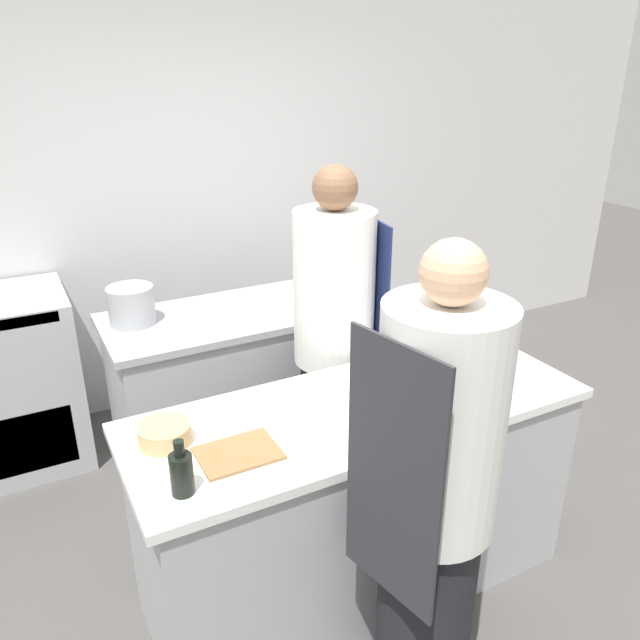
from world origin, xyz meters
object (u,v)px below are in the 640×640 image
at_px(bottle_wine, 361,383).
at_px(bottle_water, 181,473).
at_px(chef_at_stove, 334,346).
at_px(bottle_cooking_oil, 359,357).
at_px(bottle_olive_oil, 429,356).
at_px(stockpot, 131,305).
at_px(bottle_sauce, 381,408).
at_px(bowl_mixing_large, 165,434).
at_px(bottle_vinegar, 502,383).
at_px(cup, 401,395).
at_px(bowl_prep_small, 484,372).
at_px(chef_at_prep_near, 433,504).

relative_size(bottle_wine, bottle_water, 1.55).
height_order(chef_at_stove, bottle_cooking_oil, chef_at_stove).
bearing_deg(chef_at_stove, bottle_olive_oil, 26.97).
bearing_deg(stockpot, bottle_water, -96.53).
height_order(bottle_cooking_oil, bottle_sauce, bottle_sauce).
xyz_separation_m(bottle_olive_oil, bottle_sauce, (-0.43, -0.28, 0.01)).
height_order(bottle_olive_oil, bottle_sauce, bottle_sauce).
bearing_deg(bowl_mixing_large, stockpot, 82.97).
distance_m(bottle_vinegar, bottle_cooking_oil, 0.62).
xyz_separation_m(chef_at_stove, stockpot, (-0.84, 0.70, 0.13)).
height_order(bottle_olive_oil, bottle_wine, bottle_wine).
xyz_separation_m(bottle_olive_oil, cup, (-0.23, -0.13, -0.07)).
relative_size(bottle_vinegar, bowl_mixing_large, 1.26).
xyz_separation_m(bottle_olive_oil, bottle_vinegar, (0.13, -0.32, -0.01)).
distance_m(bowl_prep_small, cup, 0.45).
bearing_deg(bottle_wine, bowl_mixing_large, 169.69).
bearing_deg(chef_at_stove, bowl_mixing_large, -54.39).
height_order(chef_at_prep_near, chef_at_stove, chef_at_stove).
relative_size(chef_at_stove, bottle_cooking_oil, 8.20).
relative_size(chef_at_prep_near, chef_at_stove, 0.99).
distance_m(bottle_cooking_oil, bowl_mixing_large, 0.92).
xyz_separation_m(bottle_wine, bottle_water, (-0.78, -0.17, -0.04)).
relative_size(bowl_prep_small, cup, 1.79).
bearing_deg(bowl_mixing_large, bowl_prep_small, -6.88).
distance_m(bottle_olive_oil, bottle_vinegar, 0.34).
bearing_deg(bottle_olive_oil, bottle_wine, -167.32).
bearing_deg(bottle_sauce, bottle_olive_oil, 33.24).
bearing_deg(bottle_cooking_oil, bottle_water, -154.84).
xyz_separation_m(chef_at_stove, cup, (-0.06, -0.67, 0.07)).
relative_size(bottle_wine, stockpot, 1.27).
relative_size(chef_at_prep_near, bowl_mixing_large, 9.10).
bearing_deg(bowl_mixing_large, bottle_vinegar, -15.81).
bearing_deg(bottle_water, chef_at_prep_near, -28.51).
bearing_deg(cup, chef_at_stove, 84.91).
bearing_deg(bottle_olive_oil, stockpot, 129.17).
bearing_deg(stockpot, chef_at_prep_near, -73.98).
bearing_deg(chef_at_prep_near, chef_at_stove, -25.30).
distance_m(bottle_water, stockpot, 1.52).
xyz_separation_m(bottle_water, cup, (0.95, 0.14, -0.04)).
bearing_deg(chef_at_stove, cup, 4.10).
relative_size(bottle_water, cup, 2.17).
height_order(bottle_wine, bowl_prep_small, bottle_wine).
xyz_separation_m(bowl_mixing_large, stockpot, (0.15, 1.20, 0.07)).
bearing_deg(bottle_water, bowl_prep_small, 5.97).
xyz_separation_m(chef_at_prep_near, bottle_vinegar, (0.60, 0.34, 0.14)).
bearing_deg(cup, bottle_wine, 167.50).
relative_size(bottle_vinegar, bottle_cooking_oil, 1.12).
relative_size(bottle_olive_oil, stockpot, 1.12).
bearing_deg(bowl_prep_small, bottle_vinegar, -113.53).
relative_size(bowl_mixing_large, cup, 2.14).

